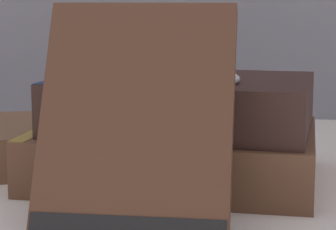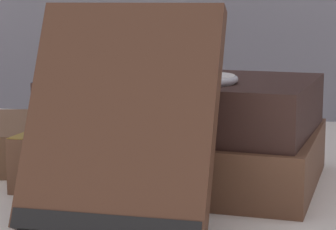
{
  "view_description": "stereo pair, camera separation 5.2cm",
  "coord_description": "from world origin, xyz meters",
  "px_view_note": "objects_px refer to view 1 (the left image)",
  "views": [
    {
      "loc": [
        0.12,
        -0.48,
        0.14
      ],
      "look_at": [
        0.05,
        0.03,
        0.05
      ],
      "focal_mm": 75.0,
      "sensor_mm": 36.0,
      "label": 1
    },
    {
      "loc": [
        0.18,
        -0.47,
        0.14
      ],
      "look_at": [
        0.05,
        0.03,
        0.05
      ],
      "focal_mm": 75.0,
      "sensor_mm": 36.0,
      "label": 2
    }
  ],
  "objects_px": {
    "book_flat_bottom": "(169,153)",
    "reading_glasses": "(134,136)",
    "book_leaning_front": "(136,126)",
    "book_flat_top": "(177,103)",
    "pocket_watch": "(202,78)"
  },
  "relations": [
    {
      "from": "book_flat_bottom",
      "to": "reading_glasses",
      "type": "relative_size",
      "value": 2.1
    },
    {
      "from": "book_leaning_front",
      "to": "pocket_watch",
      "type": "distance_m",
      "value": 0.1
    },
    {
      "from": "book_flat_bottom",
      "to": "book_leaning_front",
      "type": "bearing_deg",
      "value": -88.39
    },
    {
      "from": "book_leaning_front",
      "to": "book_flat_top",
      "type": "bearing_deg",
      "value": 85.11
    },
    {
      "from": "book_flat_bottom",
      "to": "book_flat_top",
      "type": "distance_m",
      "value": 0.04
    },
    {
      "from": "book_flat_top",
      "to": "reading_glasses",
      "type": "relative_size",
      "value": 1.93
    },
    {
      "from": "book_leaning_front",
      "to": "book_flat_bottom",
      "type": "bearing_deg",
      "value": 88.11
    },
    {
      "from": "book_flat_top",
      "to": "reading_glasses",
      "type": "distance_m",
      "value": 0.18
    },
    {
      "from": "book_flat_bottom",
      "to": "reading_glasses",
      "type": "bearing_deg",
      "value": 113.57
    },
    {
      "from": "reading_glasses",
      "to": "pocket_watch",
      "type": "bearing_deg",
      "value": -55.42
    },
    {
      "from": "book_flat_bottom",
      "to": "reading_glasses",
      "type": "distance_m",
      "value": 0.17
    },
    {
      "from": "book_flat_top",
      "to": "pocket_watch",
      "type": "bearing_deg",
      "value": -48.76
    },
    {
      "from": "book_flat_bottom",
      "to": "book_flat_top",
      "type": "bearing_deg",
      "value": 1.1
    },
    {
      "from": "book_leaning_front",
      "to": "pocket_watch",
      "type": "bearing_deg",
      "value": 70.54
    },
    {
      "from": "book_flat_bottom",
      "to": "reading_glasses",
      "type": "xyz_separation_m",
      "value": [
        -0.06,
        0.16,
        -0.02
      ]
    }
  ]
}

